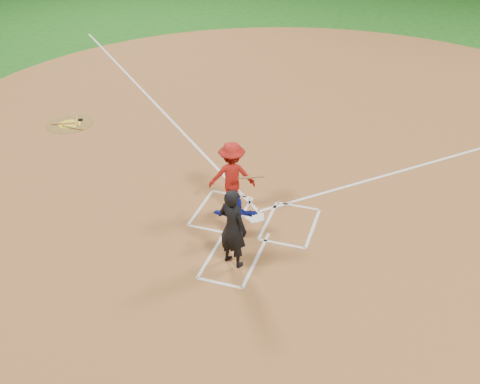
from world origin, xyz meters
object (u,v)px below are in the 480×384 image
(catcher, at_px, (235,217))
(batter_at_plate, at_px, (232,176))
(home_plate, at_px, (255,217))
(umpire, at_px, (233,228))
(on_deck_circle, at_px, (70,124))

(catcher, bearing_deg, batter_at_plate, -83.90)
(catcher, bearing_deg, home_plate, -119.69)
(umpire, relative_size, batter_at_plate, 1.04)
(on_deck_circle, xyz_separation_m, umpire, (8.30, -5.66, 1.02))
(home_plate, distance_m, catcher, 1.17)
(home_plate, xyz_separation_m, catcher, (-0.23, -0.97, 0.60))
(on_deck_circle, xyz_separation_m, catcher, (8.02, -4.63, 0.60))
(on_deck_circle, distance_m, batter_at_plate, 8.25)
(umpire, bearing_deg, batter_at_plate, -51.10)
(on_deck_circle, height_order, batter_at_plate, batter_at_plate)
(catcher, relative_size, batter_at_plate, 0.62)
(catcher, xyz_separation_m, umpire, (0.28, -1.02, 0.41))
(home_plate, xyz_separation_m, on_deck_circle, (-8.25, 3.66, -0.00))
(on_deck_circle, bearing_deg, catcher, -30.01)
(on_deck_circle, distance_m, umpire, 10.10)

